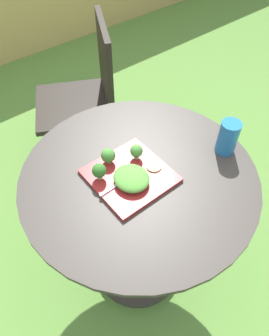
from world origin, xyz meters
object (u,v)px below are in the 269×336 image
salad_plate (130,176)px  fork (122,181)px  patio_chair (88,90)px  drinking_glass (227,139)px

salad_plate → fork: (-0.04, -0.01, 0.01)m
salad_plate → fork: bearing=-167.8°
patio_chair → drinking_glass: (0.03, -0.92, 0.28)m
fork → drinking_glass: bearing=-15.5°
drinking_glass → patio_chair: bearing=92.1°
salad_plate → patio_chair: bearing=68.0°
patio_chair → salad_plate: bearing=-112.0°
patio_chair → fork: patio_chair is taller
salad_plate → drinking_glass: bearing=-18.5°
patio_chair → drinking_glass: bearing=-87.9°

